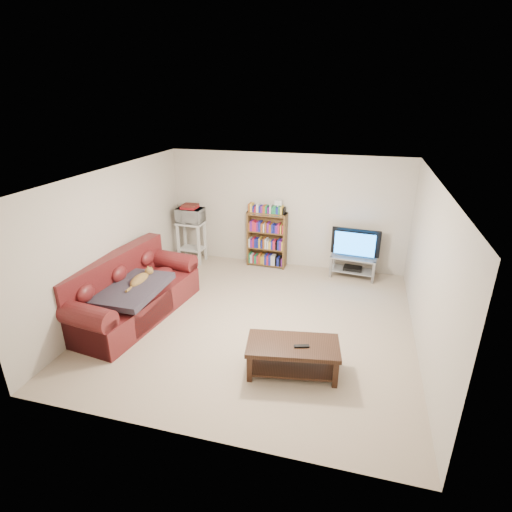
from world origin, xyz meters
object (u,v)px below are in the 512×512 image
(bookshelf, at_px, (267,239))
(coffee_table, at_px, (293,352))
(tv_stand, at_px, (353,263))
(sofa, at_px, (130,295))

(bookshelf, bearing_deg, coffee_table, -68.68)
(coffee_table, bearing_deg, tv_stand, 69.75)
(tv_stand, bearing_deg, coffee_table, -95.85)
(sofa, distance_m, bookshelf, 3.15)
(sofa, distance_m, coffee_table, 3.02)
(sofa, xyz_separation_m, tv_stand, (3.57, 2.49, -0.05))
(coffee_table, xyz_separation_m, bookshelf, (-1.18, 3.42, 0.31))
(coffee_table, bearing_deg, bookshelf, 100.06)
(tv_stand, height_order, bookshelf, bookshelf)
(sofa, height_order, bookshelf, bookshelf)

